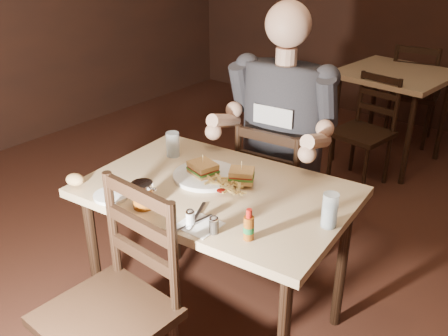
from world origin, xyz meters
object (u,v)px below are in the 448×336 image
Objects in this scene: dinner_plate at (206,176)px; main_table at (217,204)px; chair_far at (280,195)px; chair_near at (106,316)px; bg_chair_far at (414,93)px; glass_right at (330,210)px; hot_sauce at (249,224)px; side_plate at (111,196)px; bg_table at (395,83)px; syrup_dispenser at (143,195)px; bg_chair_near at (362,133)px; glass_left at (173,144)px; diner at (280,107)px.

main_table is at bearing -23.77° from dinner_plate.
chair_far is 0.93× the size of chair_near.
chair_near is 1.05× the size of bg_chair_far.
chair_near is 6.81× the size of glass_right.
glass_right reaches higher than bg_chair_far.
main_table is 1.29× the size of chair_near.
side_plate is at bearing -170.49° from hot_sauce.
bg_table is 6.85× the size of hot_sauce.
syrup_dispenser is (-0.09, -0.94, 0.38)m from chair_far.
main_table is 0.37m from syrup_dispenser.
bg_chair_near reaches higher than bg_table.
bg_chair_near is at bearing 80.53° from glass_left.
syrup_dispenser is (-0.13, -0.32, 0.14)m from main_table.
hot_sauce is (0.45, -0.28, 0.06)m from dinner_plate.
bg_chair_far is 7.12× the size of hot_sauce.
hot_sauce is at bearing 4.02° from syrup_dispenser.
dinner_plate is at bearing 79.96° from bg_chair_far.
glass_left reaches higher than bg_table.
bg_chair_far is 3.26m from hot_sauce.
chair_near is 3.26× the size of dinner_plate.
side_plate is at bearing 76.49° from bg_chair_far.
bg_chair_near is 1.42m from diner.
glass_left is (-0.36, 0.78, 0.35)m from chair_near.
chair_near is 0.49m from syrup_dispenser.
dinner_plate reaches higher than side_plate.
chair_near is at bearing -64.98° from glass_left.
bg_chair_far is at bearing 94.09° from chair_near.
bg_chair_far reaches higher than chair_far.
hot_sauce is at bearing -80.46° from bg_table.
bg_chair_far is at bearing -94.70° from chair_far.
diner is 0.56m from dinner_plate.
hot_sauce reaches higher than bg_table.
hot_sauce is (0.45, -2.10, 0.42)m from bg_chair_near.
chair_far is at bearing 134.28° from glass_right.
bg_table is 2.74m from syrup_dispenser.
hot_sauce reaches higher than bg_chair_near.
hot_sauce is at bearing 87.88° from bg_chair_far.
hot_sauce is at bearing -70.64° from diner.
chair_near is 0.92× the size of diner.
glass_left is at bearing -97.22° from bg_table.
chair_far is 1.01m from syrup_dispenser.
chair_near reaches higher than glass_left.
dinner_plate is at bearing 99.10° from chair_near.
glass_right is at bearing 2.63° from main_table.
bg_table is 2.77m from side_plate.
bg_table is at bearing 85.84° from side_plate.
chair_near is at bearing -88.59° from bg_table.
main_table is 1.38× the size of chair_far.
bg_table is at bearing 94.30° from chair_near.
glass_right reaches higher than hot_sauce.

